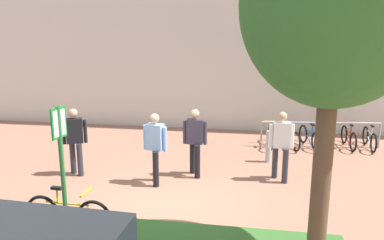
# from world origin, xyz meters

# --- Properties ---
(ground_plane) EXTENTS (60.00, 60.00, 0.00)m
(ground_plane) POSITION_xyz_m (0.00, 0.00, 0.00)
(ground_plane) COLOR #936651
(planter_strip) EXTENTS (7.00, 1.10, 0.16)m
(planter_strip) POSITION_xyz_m (-0.23, -1.62, 0.08)
(planter_strip) COLOR #336028
(planter_strip) RESTS_ON ground
(tree_sidewalk) EXTENTS (2.57, 2.57, 5.30)m
(tree_sidewalk) POSITION_xyz_m (2.73, -1.76, 3.86)
(tree_sidewalk) COLOR brown
(tree_sidewalk) RESTS_ON ground
(parking_sign_post) EXTENTS (0.08, 0.36, 2.35)m
(parking_sign_post) POSITION_xyz_m (-1.47, -1.62, 1.54)
(parking_sign_post) COLOR #2D7238
(parking_sign_post) RESTS_ON ground
(bike_at_sign) EXTENTS (1.68, 0.42, 0.86)m
(bike_at_sign) POSITION_xyz_m (-1.52, -1.46, 0.35)
(bike_at_sign) COLOR black
(bike_at_sign) RESTS_ON ground
(bike_rack_cluster) EXTENTS (3.74, 1.83, 0.83)m
(bike_rack_cluster) POSITION_xyz_m (3.82, 4.83, 0.35)
(bike_rack_cluster) COLOR #99999E
(bike_rack_cluster) RESTS_ON ground
(bollard_steel) EXTENTS (0.16, 0.16, 0.90)m
(bollard_steel) POSITION_xyz_m (2.17, 3.07, 0.45)
(bollard_steel) COLOR #ADADB2
(bollard_steel) RESTS_ON ground
(person_shirt_blue) EXTENTS (0.60, 0.52, 1.72)m
(person_shirt_blue) POSITION_xyz_m (-0.55, 1.02, 0.98)
(person_shirt_blue) COLOR black
(person_shirt_blue) RESTS_ON ground
(person_suited_dark) EXTENTS (0.56, 0.38, 1.72)m
(person_suited_dark) POSITION_xyz_m (-2.70, 1.27, 0.98)
(person_suited_dark) COLOR #2D2D38
(person_suited_dark) RESTS_ON ground
(person_suited_navy) EXTENTS (0.61, 0.46, 1.72)m
(person_suited_navy) POSITION_xyz_m (0.29, 1.70, 0.98)
(person_suited_navy) COLOR black
(person_suited_navy) RESTS_ON ground
(person_casual_tan) EXTENTS (0.61, 0.45, 1.72)m
(person_casual_tan) POSITION_xyz_m (2.40, 1.72, 0.98)
(person_casual_tan) COLOR #2D2D38
(person_casual_tan) RESTS_ON ground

